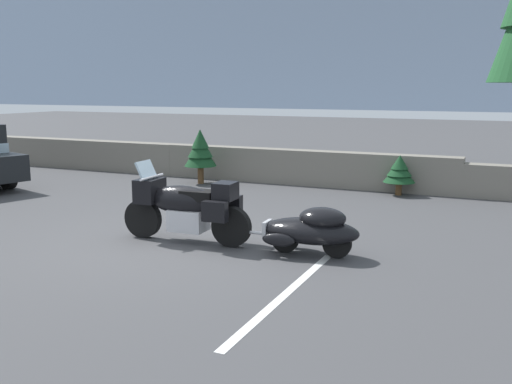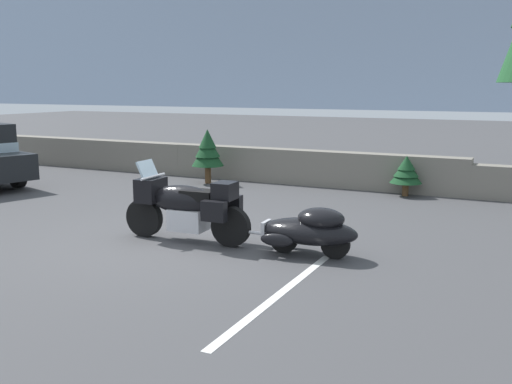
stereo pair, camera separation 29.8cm
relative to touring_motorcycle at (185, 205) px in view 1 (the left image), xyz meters
name	(u,v)px [view 1 (the left image)]	position (x,y,z in m)	size (l,w,h in m)	color
ground_plane	(175,242)	(-0.14, -0.12, -0.62)	(80.00, 80.00, 0.00)	#424244
stone_guard_wall	(278,167)	(-0.86, 6.22, -0.18)	(24.00, 0.52, 0.92)	slate
distant_ridgeline	(488,53)	(-0.14, 96.20, 7.38)	(240.00, 80.00, 16.00)	#8C9EB7
touring_motorcycle	(185,205)	(0.00, 0.00, 0.00)	(2.31, 0.81, 1.33)	black
car_shaped_trailer	(311,229)	(2.16, 0.12, -0.21)	(2.22, 0.81, 0.76)	black
pine_sapling_near	(200,150)	(-2.70, 5.25, 0.29)	(0.86, 0.86, 1.45)	brown
pine_sapling_farther	(399,170)	(2.45, 5.73, -0.02)	(0.76, 0.76, 0.96)	brown
parking_stripe_marker	(286,293)	(2.43, -1.62, -0.62)	(0.12, 3.60, 0.01)	silver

